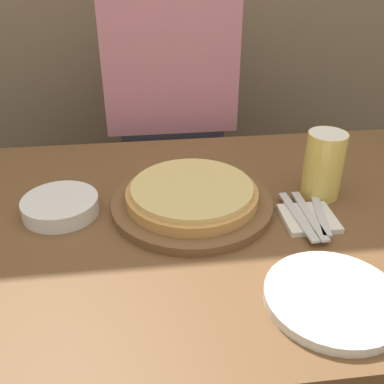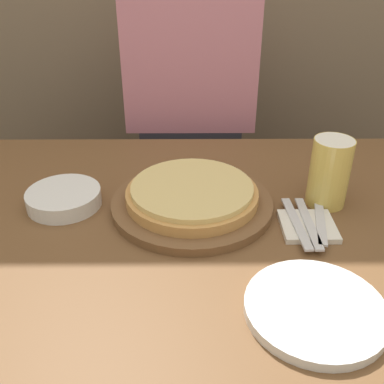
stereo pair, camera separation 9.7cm
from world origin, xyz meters
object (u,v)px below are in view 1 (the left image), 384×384
Objects in this scene: dinner_plate at (333,298)px; pizza_on_board at (192,198)px; fork at (298,216)px; spoon at (321,214)px; dinner_knife at (309,215)px; diner_person at (171,142)px; side_bowl at (60,206)px; beer_glass at (324,162)px.

pizza_on_board is at bearing 121.45° from dinner_plate.
fork is 1.18× the size of spoon.
dinner_knife is at bearing -19.04° from pizza_on_board.
dinner_plate is 0.25m from spoon.
diner_person reaches higher than pizza_on_board.
pizza_on_board is 0.29m from side_bowl.
beer_glass reaches higher than pizza_on_board.
dinner_plate is (0.20, -0.32, -0.02)m from pizza_on_board.
dinner_knife is at bearing -10.29° from side_bowl.
diner_person reaches higher than dinner_plate.
spoon is at bearing -109.51° from beer_glass.
side_bowl is 0.63m from diner_person.
fork is at bearing 180.00° from spoon.
spoon is at bearing 0.00° from dinner_knife.
beer_glass is 0.12× the size of diner_person.
fork is at bearing -71.68° from diner_person.
dinner_plate is at bearing -107.13° from beer_glass.
dinner_plate is 1.39× the size of side_bowl.
pizza_on_board is at bearing 162.65° from spoon.
dinner_knife is (0.02, -0.00, 0.00)m from fork.
pizza_on_board is 2.31× the size of beer_glass.
beer_glass is 0.15m from fork.
fork is 0.69m from diner_person.
dinner_plate reaches higher than spoon.
diner_person is at bearing 62.94° from side_bowl.
diner_person reaches higher than dinner_knife.
diner_person is at bearing 108.32° from fork.
side_bowl reaches higher than dinner_plate.
pizza_on_board reaches higher than spoon.
pizza_on_board reaches higher than dinner_plate.
pizza_on_board is 1.56× the size of dinner_plate.
diner_person is (-0.20, 0.89, -0.10)m from dinner_plate.
pizza_on_board is at bearing 160.96° from dinner_knife.
dinner_knife is at bearing -0.00° from fork.
beer_glass reaches higher than fork.
dinner_plate is at bearing -94.42° from fork.
beer_glass is at bearing 59.04° from dinner_knife.
fork is 0.05m from spoon.
pizza_on_board is 0.25m from dinner_knife.
dinner_plate is 0.24m from fork.
spoon is (0.26, -0.08, -0.01)m from pizza_on_board.
beer_glass is 0.94× the size of side_bowl.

